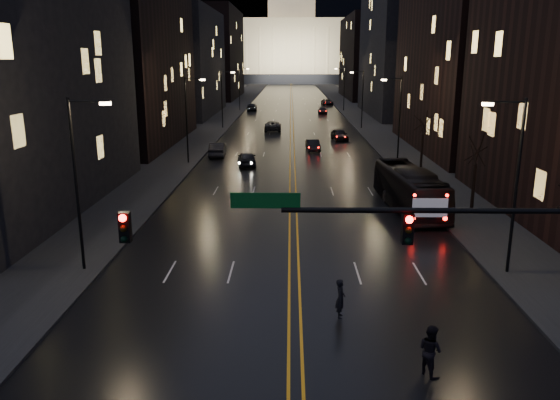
# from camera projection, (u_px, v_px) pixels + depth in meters

# --- Properties ---
(ground) EXTENTS (900.00, 900.00, 0.00)m
(ground) POSITION_uv_depth(u_px,v_px,m) (296.00, 383.00, 18.72)
(ground) COLOR black
(ground) RESTS_ON ground
(road) EXTENTS (20.00, 320.00, 0.02)m
(road) POSITION_uv_depth(u_px,v_px,m) (291.00, 100.00, 144.50)
(road) COLOR black
(road) RESTS_ON ground
(sidewalk_left) EXTENTS (8.00, 320.00, 0.16)m
(sidewalk_left) POSITION_uv_depth(u_px,v_px,m) (239.00, 100.00, 144.75)
(sidewalk_left) COLOR black
(sidewalk_left) RESTS_ON ground
(sidewalk_right) EXTENTS (8.00, 320.00, 0.16)m
(sidewalk_right) POSITION_uv_depth(u_px,v_px,m) (344.00, 100.00, 144.23)
(sidewalk_right) COLOR black
(sidewalk_right) RESTS_ON ground
(center_line) EXTENTS (0.62, 320.00, 0.01)m
(center_line) POSITION_uv_depth(u_px,v_px,m) (291.00, 100.00, 144.50)
(center_line) COLOR orange
(center_line) RESTS_ON road
(building_left_mid) EXTENTS (12.00, 30.00, 28.00)m
(building_left_mid) POSITION_uv_depth(u_px,v_px,m) (124.00, 32.00, 67.84)
(building_left_mid) COLOR black
(building_left_mid) RESTS_ON ground
(building_left_far) EXTENTS (12.00, 34.00, 20.00)m
(building_left_far) POSITION_uv_depth(u_px,v_px,m) (184.00, 63.00, 105.61)
(building_left_far) COLOR black
(building_left_far) RESTS_ON ground
(building_left_dist) EXTENTS (12.00, 40.00, 24.00)m
(building_left_dist) POSITION_uv_depth(u_px,v_px,m) (216.00, 54.00, 151.55)
(building_left_dist) COLOR black
(building_left_dist) RESTS_ON ground
(building_right_mid) EXTENTS (12.00, 34.00, 26.00)m
(building_right_mid) POSITION_uv_depth(u_px,v_px,m) (402.00, 47.00, 104.07)
(building_right_mid) COLOR black
(building_right_mid) RESTS_ON ground
(building_right_dist) EXTENTS (12.00, 40.00, 22.00)m
(building_right_dist) POSITION_uv_depth(u_px,v_px,m) (367.00, 58.00, 151.02)
(building_right_dist) COLOR black
(building_right_dist) RESTS_ON ground
(capitol) EXTENTS (90.00, 50.00, 58.50)m
(capitol) POSITION_uv_depth(u_px,v_px,m) (291.00, 44.00, 256.29)
(capitol) COLOR black
(capitol) RESTS_ON ground
(traffic_signal) EXTENTS (17.29, 0.45, 7.00)m
(traffic_signal) POSITION_uv_depth(u_px,v_px,m) (483.00, 244.00, 17.32)
(traffic_signal) COLOR black
(traffic_signal) RESTS_ON ground
(streetlamp_right_near) EXTENTS (2.13, 0.25, 9.00)m
(streetlamp_right_near) POSITION_uv_depth(u_px,v_px,m) (513.00, 178.00, 26.92)
(streetlamp_right_near) COLOR black
(streetlamp_right_near) RESTS_ON ground
(streetlamp_left_near) EXTENTS (2.13, 0.25, 9.00)m
(streetlamp_left_near) POSITION_uv_depth(u_px,v_px,m) (79.00, 176.00, 27.32)
(streetlamp_left_near) COLOR black
(streetlamp_left_near) RESTS_ON ground
(streetlamp_right_mid) EXTENTS (2.13, 0.25, 9.00)m
(streetlamp_right_mid) POSITION_uv_depth(u_px,v_px,m) (398.00, 116.00, 55.94)
(streetlamp_right_mid) COLOR black
(streetlamp_right_mid) RESTS_ON ground
(streetlamp_left_mid) EXTENTS (2.13, 0.25, 9.00)m
(streetlamp_left_mid) POSITION_uv_depth(u_px,v_px,m) (188.00, 116.00, 56.35)
(streetlamp_left_mid) COLOR black
(streetlamp_left_mid) RESTS_ON ground
(streetlamp_right_far) EXTENTS (2.13, 0.25, 9.00)m
(streetlamp_right_far) POSITION_uv_depth(u_px,v_px,m) (361.00, 96.00, 84.97)
(streetlamp_right_far) COLOR black
(streetlamp_right_far) RESTS_ON ground
(streetlamp_left_far) EXTENTS (2.13, 0.25, 9.00)m
(streetlamp_left_far) POSITION_uv_depth(u_px,v_px,m) (223.00, 96.00, 85.37)
(streetlamp_left_far) COLOR black
(streetlamp_left_far) RESTS_ON ground
(streetlamp_right_dist) EXTENTS (2.13, 0.25, 9.00)m
(streetlamp_right_dist) POSITION_uv_depth(u_px,v_px,m) (343.00, 87.00, 114.00)
(streetlamp_right_dist) COLOR black
(streetlamp_right_dist) RESTS_ON ground
(streetlamp_left_dist) EXTENTS (2.13, 0.25, 9.00)m
(streetlamp_left_dist) POSITION_uv_depth(u_px,v_px,m) (240.00, 86.00, 114.40)
(streetlamp_left_dist) COLOR black
(streetlamp_left_dist) RESTS_ON ground
(tree_right_mid) EXTENTS (2.40, 2.40, 6.65)m
(tree_right_mid) POSITION_uv_depth(u_px,v_px,m) (477.00, 150.00, 38.63)
(tree_right_mid) COLOR black
(tree_right_mid) RESTS_ON ground
(tree_right_far) EXTENTS (2.40, 2.40, 6.65)m
(tree_right_far) POSITION_uv_depth(u_px,v_px,m) (424.00, 124.00, 54.11)
(tree_right_far) COLOR black
(tree_right_far) RESTS_ON ground
(bus) EXTENTS (3.57, 11.36, 3.11)m
(bus) POSITION_uv_depth(u_px,v_px,m) (409.00, 189.00, 39.83)
(bus) COLOR black
(bus) RESTS_ON ground
(oncoming_car_a) EXTENTS (2.33, 4.69, 1.54)m
(oncoming_car_a) POSITION_uv_depth(u_px,v_px,m) (247.00, 159.00, 56.42)
(oncoming_car_a) COLOR black
(oncoming_car_a) RESTS_ON ground
(oncoming_car_b) EXTENTS (1.94, 4.95, 1.60)m
(oncoming_car_b) POSITION_uv_depth(u_px,v_px,m) (218.00, 149.00, 61.91)
(oncoming_car_b) COLOR black
(oncoming_car_b) RESTS_ON ground
(oncoming_car_c) EXTENTS (2.63, 5.47, 1.50)m
(oncoming_car_c) POSITION_uv_depth(u_px,v_px,m) (273.00, 126.00, 83.57)
(oncoming_car_c) COLOR black
(oncoming_car_c) RESTS_ON ground
(oncoming_car_d) EXTENTS (2.31, 5.26, 1.50)m
(oncoming_car_d) POSITION_uv_depth(u_px,v_px,m) (252.00, 107.00, 116.43)
(oncoming_car_d) COLOR black
(oncoming_car_d) RESTS_ON ground
(receding_car_a) EXTENTS (1.80, 4.18, 1.34)m
(receding_car_a) POSITION_uv_depth(u_px,v_px,m) (313.00, 145.00, 65.61)
(receding_car_a) COLOR black
(receding_car_a) RESTS_ON ground
(receding_car_b) EXTENTS (2.40, 4.67, 1.52)m
(receding_car_b) POSITION_uv_depth(u_px,v_px,m) (340.00, 135.00, 74.17)
(receding_car_b) COLOR black
(receding_car_b) RESTS_ON ground
(receding_car_c) EXTENTS (1.86, 4.45, 1.28)m
(receding_car_c) POSITION_uv_depth(u_px,v_px,m) (323.00, 111.00, 109.27)
(receding_car_c) COLOR black
(receding_car_c) RESTS_ON ground
(receding_car_d) EXTENTS (2.81, 5.40, 1.45)m
(receding_car_d) POSITION_uv_depth(u_px,v_px,m) (327.00, 102.00, 129.69)
(receding_car_d) COLOR black
(receding_car_d) RESTS_ON ground
(pedestrian_a) EXTENTS (0.47, 0.67, 1.75)m
(pedestrian_a) POSITION_uv_depth(u_px,v_px,m) (340.00, 298.00, 23.31)
(pedestrian_a) COLOR black
(pedestrian_a) RESTS_ON ground
(pedestrian_b) EXTENTS (0.91, 1.04, 1.88)m
(pedestrian_b) POSITION_uv_depth(u_px,v_px,m) (430.00, 350.00, 19.04)
(pedestrian_b) COLOR black
(pedestrian_b) RESTS_ON ground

